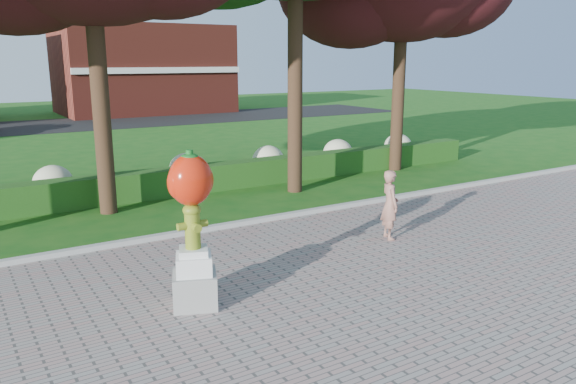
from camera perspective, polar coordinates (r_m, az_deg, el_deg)
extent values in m
plane|color=#165114|center=(10.97, 0.69, -7.72)|extent=(100.00, 100.00, 0.00)
cube|color=gray|center=(8.19, 16.50, -15.86)|extent=(40.00, 14.00, 0.04)
cube|color=#ADADA5|center=(13.43, -6.21, -3.47)|extent=(40.00, 0.18, 0.15)
cube|color=#1A4714|center=(16.95, -12.12, 0.97)|extent=(24.00, 0.70, 0.80)
ellipsoid|color=beige|center=(17.16, -22.75, 0.88)|extent=(1.10, 1.10, 0.99)
ellipsoid|color=beige|center=(18.18, -10.26, 2.37)|extent=(1.10, 1.10, 0.99)
ellipsoid|color=beige|center=(19.45, -2.02, 3.28)|extent=(1.10, 1.10, 0.99)
ellipsoid|color=beige|center=(21.08, 5.09, 4.02)|extent=(1.10, 1.10, 0.99)
ellipsoid|color=beige|center=(22.99, 11.11, 4.60)|extent=(1.10, 1.10, 0.99)
cube|color=black|center=(37.25, -23.25, 6.20)|extent=(50.00, 8.00, 0.02)
cube|color=maroon|center=(44.72, -14.53, 11.97)|extent=(12.00, 8.00, 6.40)
cylinder|color=black|center=(15.07, -18.55, 9.38)|extent=(0.44, 0.44, 6.16)
cylinder|color=black|center=(16.76, 0.73, 12.30)|extent=(0.44, 0.44, 7.28)
cylinder|color=black|center=(20.64, 11.16, 10.31)|extent=(0.44, 0.44, 5.88)
cube|color=gray|center=(9.33, -9.43, -9.71)|extent=(0.90, 0.90, 0.56)
cube|color=silver|center=(9.17, -9.53, -7.20)|extent=(0.72, 0.72, 0.31)
cube|color=silver|center=(9.09, -9.58, -5.95)|extent=(0.58, 0.58, 0.11)
cylinder|color=olive|center=(8.98, -9.67, -3.73)|extent=(0.25, 0.25, 0.62)
ellipsoid|color=olive|center=(8.90, -9.75, -1.81)|extent=(0.29, 0.29, 0.20)
cylinder|color=olive|center=(8.90, -10.75, -3.49)|extent=(0.13, 0.12, 0.12)
cylinder|color=olive|center=(9.03, -8.64, -3.16)|extent=(0.13, 0.12, 0.12)
cylinder|color=olive|center=(8.81, -9.28, -3.59)|extent=(0.13, 0.13, 0.13)
cylinder|color=olive|center=(8.87, -9.77, -1.25)|extent=(0.09, 0.09, 0.06)
ellipsoid|color=red|center=(8.78, -9.87, 1.21)|extent=(0.70, 0.63, 0.81)
ellipsoid|color=red|center=(8.72, -11.09, 0.92)|extent=(0.34, 0.34, 0.52)
ellipsoid|color=red|center=(8.86, -8.67, 1.22)|extent=(0.34, 0.34, 0.52)
cylinder|color=#155D1C|center=(8.71, -9.98, 3.80)|extent=(0.11, 0.11, 0.13)
ellipsoid|color=#155D1C|center=(8.72, -9.97, 3.58)|extent=(0.27, 0.27, 0.09)
imported|color=#A06B5B|center=(12.59, 10.31, -1.26)|extent=(0.53, 0.65, 1.55)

